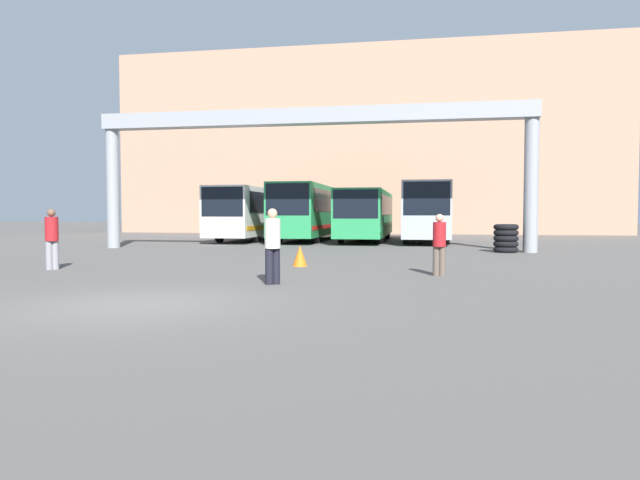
{
  "coord_description": "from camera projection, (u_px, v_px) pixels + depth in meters",
  "views": [
    {
      "loc": [
        5.1,
        -9.44,
        1.65
      ],
      "look_at": [
        -0.05,
        19.2,
        0.3
      ],
      "focal_mm": 32.0,
      "sensor_mm": 36.0,
      "label": 1
    }
  ],
  "objects": [
    {
      "name": "bus_slot_0",
      "position": [
        254.0,
        211.0,
        35.65
      ],
      "size": [
        2.53,
        11.55,
        3.17
      ],
      "color": "silver",
      "rests_on": "ground"
    },
    {
      "name": "pedestrian_near_center",
      "position": [
        52.0,
        237.0,
        16.75
      ],
      "size": [
        0.37,
        0.37,
        1.78
      ],
      "rotation": [
        0.0,
        0.0,
        3.89
      ],
      "color": "gray",
      "rests_on": "ground"
    },
    {
      "name": "traffic_cone",
      "position": [
        300.0,
        256.0,
        17.82
      ],
      "size": [
        0.46,
        0.46,
        0.64
      ],
      "color": "orange",
      "rests_on": "ground"
    },
    {
      "name": "bus_slot_1",
      "position": [
        309.0,
        209.0,
        34.9
      ],
      "size": [
        2.53,
        11.29,
        3.32
      ],
      "color": "#268C4C",
      "rests_on": "ground"
    },
    {
      "name": "bus_slot_3",
      "position": [
        426.0,
        209.0,
        33.24
      ],
      "size": [
        2.52,
        10.46,
        3.34
      ],
      "color": "#999EA5",
      "rests_on": "ground"
    },
    {
      "name": "pedestrian_near_left",
      "position": [
        273.0,
        244.0,
        13.24
      ],
      "size": [
        0.37,
        0.37,
        1.77
      ],
      "rotation": [
        0.0,
        0.0,
        3.79
      ],
      "color": "black",
      "rests_on": "ground"
    },
    {
      "name": "overhead_gantry",
      "position": [
        308.0,
        136.0,
        25.64
      ],
      "size": [
        19.82,
        0.8,
        6.37
      ],
      "color": "gray",
      "rests_on": "ground"
    },
    {
      "name": "building_backdrop",
      "position": [
        366.0,
        147.0,
        52.15
      ],
      "size": [
        42.1,
        12.0,
        15.46
      ],
      "color": "tan",
      "rests_on": "ground"
    },
    {
      "name": "bus_slot_2",
      "position": [
        366.0,
        213.0,
        34.46
      ],
      "size": [
        2.53,
        11.65,
        2.97
      ],
      "color": "#268C4C",
      "rests_on": "ground"
    },
    {
      "name": "tire_stack",
      "position": [
        506.0,
        238.0,
        24.21
      ],
      "size": [
        1.04,
        1.04,
        1.2
      ],
      "color": "black",
      "rests_on": "ground"
    },
    {
      "name": "pedestrian_far_center",
      "position": [
        439.0,
        243.0,
        15.04
      ],
      "size": [
        0.34,
        0.34,
        1.64
      ],
      "rotation": [
        0.0,
        0.0,
        6.24
      ],
      "color": "brown",
      "rests_on": "ground"
    },
    {
      "name": "ground_plane",
      "position": [
        135.0,
        305.0,
        10.26
      ],
      "size": [
        200.0,
        200.0,
        0.0
      ],
      "primitive_type": "plane",
      "color": "#514F4C"
    }
  ]
}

